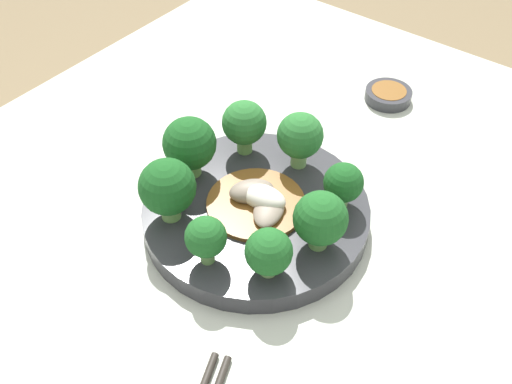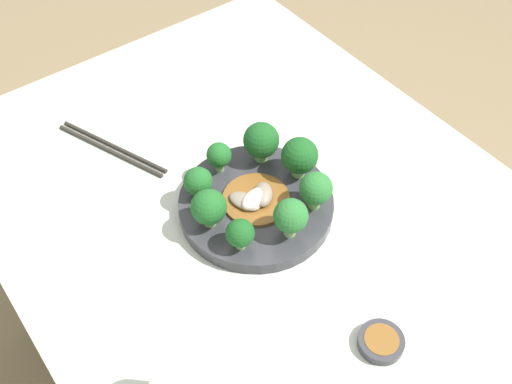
{
  "view_description": "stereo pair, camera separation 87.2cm",
  "coord_description": "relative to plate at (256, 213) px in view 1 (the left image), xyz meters",
  "views": [
    {
      "loc": [
        0.33,
        0.28,
        1.21
      ],
      "look_at": [
        -0.02,
        0.01,
        0.77
      ],
      "focal_mm": 42.0,
      "sensor_mm": 36.0,
      "label": 1
    },
    {
      "loc": [
        -0.5,
        0.37,
        1.47
      ],
      "look_at": [
        -0.02,
        0.01,
        0.77
      ],
      "focal_mm": 42.0,
      "sensor_mm": 36.0,
      "label": 2
    }
  ],
  "objects": [
    {
      "name": "sauce_dish",
      "position": [
        -0.29,
        0.01,
        -0.0
      ],
      "size": [
        0.06,
        0.06,
        0.02
      ],
      "color": "#333338",
      "rests_on": "table"
    },
    {
      "name": "plate",
      "position": [
        0.0,
        0.0,
        0.0
      ],
      "size": [
        0.24,
        0.24,
        0.02
      ],
      "color": "#333338",
      "rests_on": "table"
    },
    {
      "name": "broccoli_southeast",
      "position": [
        0.07,
        -0.06,
        0.05
      ],
      "size": [
        0.06,
        0.06,
        0.07
      ],
      "color": "#7AAD5B",
      "rests_on": "plate"
    },
    {
      "name": "broccoli_northwest",
      "position": [
        -0.06,
        0.07,
        0.04
      ],
      "size": [
        0.04,
        0.04,
        0.05
      ],
      "color": "#89B76B",
      "rests_on": "plate"
    },
    {
      "name": "broccoli_west",
      "position": [
        -0.08,
        -0.0,
        0.05
      ],
      "size": [
        0.05,
        0.05,
        0.07
      ],
      "color": "#89B76B",
      "rests_on": "plate"
    },
    {
      "name": "broccoli_south",
      "position": [
        0.0,
        -0.09,
        0.05
      ],
      "size": [
        0.06,
        0.06,
        0.07
      ],
      "color": "#7AAD5B",
      "rests_on": "plate"
    },
    {
      "name": "stirfry_center",
      "position": [
        -0.0,
        0.0,
        0.02
      ],
      "size": [
        0.11,
        0.11,
        0.02
      ],
      "color": "brown",
      "rests_on": "plate"
    },
    {
      "name": "broccoli_north",
      "position": [
        0.01,
        0.08,
        0.05
      ],
      "size": [
        0.05,
        0.05,
        0.07
      ],
      "color": "#70A356",
      "rests_on": "plate"
    },
    {
      "name": "broccoli_east",
      "position": [
        0.09,
        0.01,
        0.04
      ],
      "size": [
        0.04,
        0.04,
        0.05
      ],
      "color": "#70A356",
      "rests_on": "plate"
    },
    {
      "name": "broccoli_northeast",
      "position": [
        0.06,
        0.06,
        0.04
      ],
      "size": [
        0.05,
        0.05,
        0.05
      ],
      "color": "#89B76B",
      "rests_on": "plate"
    },
    {
      "name": "broccoli_southwest",
      "position": [
        -0.06,
        -0.07,
        0.05
      ],
      "size": [
        0.05,
        0.05,
        0.07
      ],
      "color": "#7AAD5B",
      "rests_on": "plate"
    }
  ]
}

